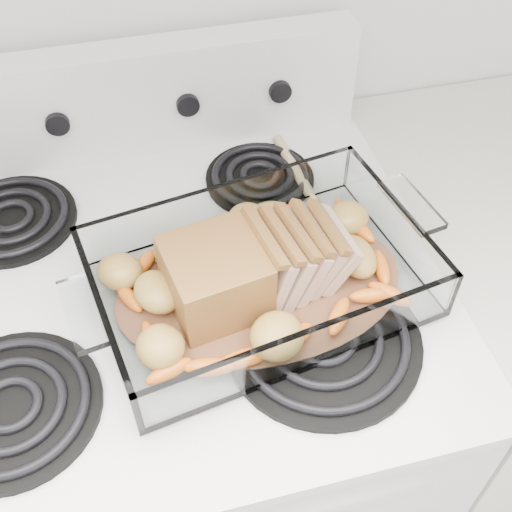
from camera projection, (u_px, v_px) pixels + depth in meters
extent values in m
cube|color=white|center=(184.00, 436.00, 1.24)|extent=(0.76, 0.65, 0.92)
cube|color=white|center=(156.00, 282.00, 0.89)|extent=(0.78, 0.67, 0.02)
cube|color=white|center=(121.00, 102.00, 1.01)|extent=(0.76, 0.06, 0.18)
cylinder|color=black|center=(12.00, 408.00, 0.75)|extent=(0.21, 0.21, 0.01)
cylinder|color=black|center=(323.00, 341.00, 0.81)|extent=(0.25, 0.25, 0.01)
cylinder|color=black|center=(12.00, 220.00, 0.95)|extent=(0.19, 0.19, 0.01)
cylinder|color=black|center=(259.00, 178.00, 1.02)|extent=(0.17, 0.17, 0.01)
cylinder|color=black|center=(57.00, 123.00, 0.97)|extent=(0.04, 0.02, 0.04)
cylinder|color=black|center=(187.00, 104.00, 1.00)|extent=(0.04, 0.02, 0.04)
cylinder|color=black|center=(280.00, 90.00, 1.03)|extent=(0.04, 0.02, 0.04)
cube|color=silver|center=(495.00, 366.00, 1.35)|extent=(0.55, 0.65, 0.90)
cube|color=white|center=(260.00, 289.00, 0.85)|extent=(0.42, 0.27, 0.01)
cube|color=white|center=(289.00, 354.00, 0.74)|extent=(0.42, 0.01, 0.07)
cube|color=white|center=(236.00, 201.00, 0.91)|extent=(0.42, 0.01, 0.07)
cube|color=white|center=(100.00, 300.00, 0.79)|extent=(0.01, 0.27, 0.07)
cube|color=white|center=(407.00, 241.00, 0.86)|extent=(0.01, 0.27, 0.07)
cylinder|color=brown|center=(260.00, 286.00, 0.85)|extent=(0.24, 0.24, 0.00)
cube|color=brown|center=(213.00, 273.00, 0.81)|extent=(0.12, 0.12, 0.09)
cube|color=tan|center=(264.00, 264.00, 0.82)|extent=(0.04, 0.11, 0.09)
cube|color=tan|center=(281.00, 262.00, 0.82)|extent=(0.05, 0.11, 0.08)
cube|color=tan|center=(297.00, 260.00, 0.83)|extent=(0.05, 0.11, 0.08)
cube|color=tan|center=(313.00, 257.00, 0.83)|extent=(0.05, 0.10, 0.08)
cube|color=tan|center=(329.00, 255.00, 0.84)|extent=(0.05, 0.10, 0.07)
ellipsoid|color=orange|center=(155.00, 357.00, 0.77)|extent=(0.06, 0.02, 0.02)
ellipsoid|color=orange|center=(366.00, 312.00, 0.81)|extent=(0.06, 0.02, 0.02)
ellipsoid|color=orange|center=(369.00, 248.00, 0.88)|extent=(0.06, 0.02, 0.02)
ellipsoid|color=orange|center=(133.00, 281.00, 0.84)|extent=(0.06, 0.02, 0.02)
ellipsoid|color=olive|center=(128.00, 254.00, 0.86)|extent=(0.06, 0.06, 0.05)
ellipsoid|color=olive|center=(258.00, 224.00, 0.90)|extent=(0.06, 0.06, 0.05)
ellipsoid|color=olive|center=(359.00, 269.00, 0.84)|extent=(0.06, 0.06, 0.05)
cylinder|color=tan|center=(299.00, 177.00, 1.01)|extent=(0.03, 0.20, 0.02)
ellipsoid|color=tan|center=(338.00, 226.00, 0.94)|extent=(0.06, 0.07, 0.02)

